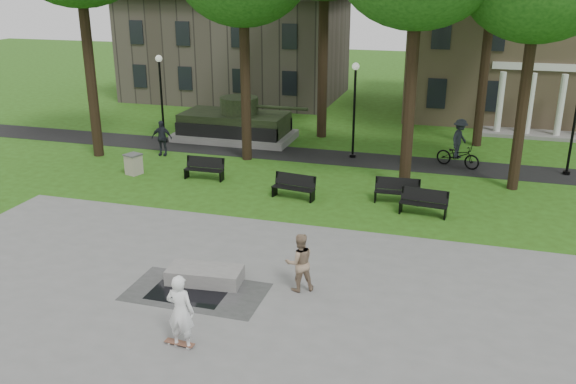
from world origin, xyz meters
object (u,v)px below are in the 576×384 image
Objects in this scene: friend_watching at (300,262)px; cyclist at (459,148)px; skateboarder at (180,311)px; concrete_block at (205,275)px; trash_bin at (134,164)px; park_bench_0 at (205,168)px.

cyclist reaches higher than friend_watching.
cyclist reaches higher than skateboarder.
trash_bin is (-7.45, 8.84, 0.24)m from concrete_block.
skateboarder is at bearing 30.39° from friend_watching.
friend_watching reaches higher than trash_bin.
cyclist is at bearing -108.14° from skateboarder.
skateboarder is at bearing -176.57° from cyclist.
concrete_block is 2.91m from friend_watching.
skateboarder is 4.10m from friend_watching.
skateboarder reaches higher than concrete_block.
skateboarder is at bearing -69.53° from park_bench_0.
park_bench_0 is (-10.85, -5.13, -0.43)m from cyclist.
skateboarder is 2.01× the size of trash_bin.
concrete_block is at bearing -67.13° from park_bench_0.
concrete_block is at bearing -23.44° from friend_watching.
park_bench_0 is at bearing -82.49° from friend_watching.
cyclist is 2.43× the size of trash_bin.
concrete_block is at bearing -49.89° from trash_bin.
cyclist is (6.02, 17.47, -0.04)m from skateboarder.
friend_watching is (2.00, 3.58, -0.09)m from skateboarder.
park_bench_0 is at bearing -67.74° from skateboarder.
skateboarder is 14.64m from trash_bin.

